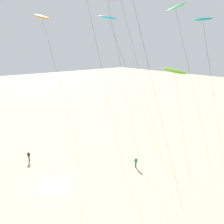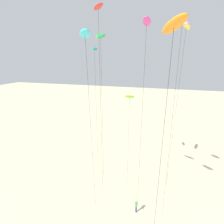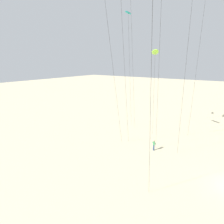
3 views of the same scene
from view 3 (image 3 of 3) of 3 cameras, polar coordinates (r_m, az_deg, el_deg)
name	(u,v)px [view 3 (image 3 of 3)]	position (r m, az deg, el deg)	size (l,w,h in m)	color
kite_lime	(155,52)	(35.66, 11.57, 15.50)	(4.79, 2.64, 15.54)	#8CD833
kite_teal	(128,14)	(38.96, 4.40, 24.88)	(6.57, 2.56, 21.66)	teal
kite_flyer_nearest	(154,145)	(33.62, 11.26, -8.74)	(0.64, 0.62, 1.67)	navy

